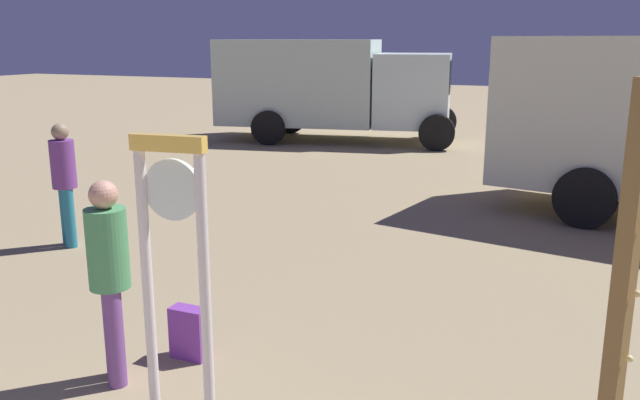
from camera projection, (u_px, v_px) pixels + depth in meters
name	position (u px, v px, depth m)	size (l,w,h in m)	color
standing_clock	(175.00, 267.00, 4.16)	(0.49, 0.14, 2.17)	silver
person_near_clock	(109.00, 272.00, 5.22)	(0.32, 0.32, 1.68)	#74458D
backpack	(190.00, 333.00, 5.79)	(0.33, 0.20, 0.46)	purple
person_distant	(64.00, 179.00, 8.76)	(0.32, 0.32, 1.66)	teal
box_truck_far	(330.00, 85.00, 17.96)	(6.72, 3.59, 2.71)	silver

